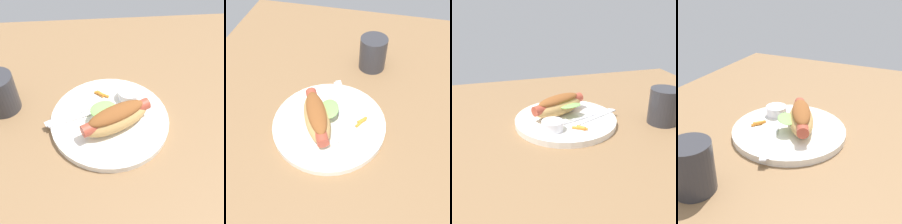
{
  "view_description": "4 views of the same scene",
  "coord_description": "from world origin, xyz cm",
  "views": [
    {
      "loc": [
        5.53,
        44.0,
        49.99
      ],
      "look_at": [
        2.24,
        3.16,
        4.85
      ],
      "focal_mm": 45.04,
      "sensor_mm": 36.0,
      "label": 1
    },
    {
      "loc": [
        -37.21,
        -9.22,
        51.79
      ],
      "look_at": [
        4.08,
        0.11,
        4.13
      ],
      "focal_mm": 43.67,
      "sensor_mm": 36.0,
      "label": 2
    },
    {
      "loc": [
        -16.62,
        -63.83,
        33.15
      ],
      "look_at": [
        1.83,
        0.71,
        3.9
      ],
      "focal_mm": 45.28,
      "sensor_mm": 36.0,
      "label": 3
    },
    {
      "loc": [
        58.06,
        28.18,
        35.64
      ],
      "look_at": [
        3.29,
        2.53,
        6.28
      ],
      "focal_mm": 47.09,
      "sensor_mm": 36.0,
      "label": 4
    }
  ],
  "objects": [
    {
      "name": "ground_plane",
      "position": [
        0.0,
        0.0,
        -0.9
      ],
      "size": [
        120.0,
        90.0,
        1.8
      ],
      "primitive_type": "cube",
      "color": "olive"
    },
    {
      "name": "plate",
      "position": [
        2.66,
        1.95,
        0.8
      ],
      "size": [
        26.95,
        26.95,
        1.6
      ],
      "primitive_type": "cylinder",
      "color": "white",
      "rests_on": "ground_plane"
    },
    {
      "name": "hot_dog",
      "position": [
        1.47,
        4.47,
        4.49
      ],
      "size": [
        16.38,
        11.82,
        5.54
      ],
      "rotation": [
        0.0,
        0.0,
        3.59
      ],
      "color": "tan",
      "rests_on": "plate"
    },
    {
      "name": "sauce_ramekin",
      "position": [
        -2.42,
        -4.04,
        2.82
      ],
      "size": [
        5.31,
        5.31,
        2.44
      ],
      "primitive_type": "cylinder",
      "color": "white",
      "rests_on": "plate"
    },
    {
      "name": "fork",
      "position": [
        8.93,
        0.98,
        1.8
      ],
      "size": [
        16.12,
        6.3,
        0.4
      ],
      "rotation": [
        0.0,
        0.0,
        3.46
      ],
      "color": "silver",
      "rests_on": "plate"
    },
    {
      "name": "knife",
      "position": [
        10.69,
        -0.34,
        1.78
      ],
      "size": [
        13.64,
        7.39,
        0.36
      ],
      "primitive_type": "cube",
      "rotation": [
        0.0,
        0.0,
        3.58
      ],
      "color": "silver",
      "rests_on": "plate"
    },
    {
      "name": "carrot_garnish",
      "position": [
        4.25,
        -5.58,
        2.0
      ],
      "size": [
        3.64,
        2.51,
        0.92
      ],
      "color": "orange",
      "rests_on": "plate"
    },
    {
      "name": "drinking_cup",
      "position": [
        27.63,
        -4.8,
        4.81
      ],
      "size": [
        7.66,
        7.66,
        9.61
      ],
      "primitive_type": "cylinder",
      "color": "#333338",
      "rests_on": "ground_plane"
    }
  ]
}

